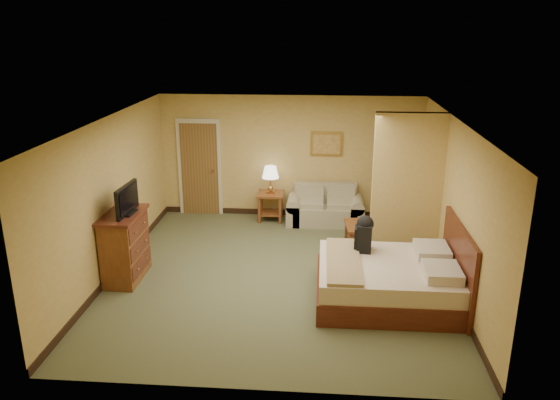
# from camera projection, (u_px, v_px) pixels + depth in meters

# --- Properties ---
(floor) EXTENTS (6.00, 6.00, 0.00)m
(floor) POSITION_uv_depth(u_px,v_px,m) (279.00, 275.00, 9.11)
(floor) COLOR #55593A
(floor) RESTS_ON ground
(ceiling) EXTENTS (6.00, 6.00, 0.00)m
(ceiling) POSITION_uv_depth(u_px,v_px,m) (279.00, 120.00, 8.30)
(ceiling) COLOR white
(ceiling) RESTS_ON back_wall
(back_wall) EXTENTS (5.50, 0.02, 2.60)m
(back_wall) POSITION_uv_depth(u_px,v_px,m) (290.00, 157.00, 11.55)
(back_wall) COLOR tan
(back_wall) RESTS_ON floor
(left_wall) EXTENTS (0.02, 6.00, 2.60)m
(left_wall) POSITION_uv_depth(u_px,v_px,m) (111.00, 197.00, 8.91)
(left_wall) COLOR tan
(left_wall) RESTS_ON floor
(right_wall) EXTENTS (0.02, 6.00, 2.60)m
(right_wall) POSITION_uv_depth(u_px,v_px,m) (454.00, 206.00, 8.50)
(right_wall) COLOR tan
(right_wall) RESTS_ON floor
(partition) EXTENTS (1.20, 0.15, 2.60)m
(partition) POSITION_uv_depth(u_px,v_px,m) (407.00, 188.00, 9.42)
(partition) COLOR tan
(partition) RESTS_ON floor
(door) EXTENTS (0.94, 0.16, 2.10)m
(door) POSITION_uv_depth(u_px,v_px,m) (200.00, 168.00, 11.74)
(door) COLOR beige
(door) RESTS_ON floor
(baseboard) EXTENTS (5.50, 0.02, 0.12)m
(baseboard) POSITION_uv_depth(u_px,v_px,m) (290.00, 212.00, 11.92)
(baseboard) COLOR black
(baseboard) RESTS_ON floor
(loveseat) EXTENTS (1.59, 0.74, 0.81)m
(loveseat) POSITION_uv_depth(u_px,v_px,m) (325.00, 211.00, 11.40)
(loveseat) COLOR tan
(loveseat) RESTS_ON floor
(side_table) EXTENTS (0.54, 0.54, 0.60)m
(side_table) POSITION_uv_depth(u_px,v_px,m) (271.00, 202.00, 11.53)
(side_table) COLOR brown
(side_table) RESTS_ON floor
(table_lamp) EXTENTS (0.35, 0.35, 0.58)m
(table_lamp) POSITION_uv_depth(u_px,v_px,m) (270.00, 173.00, 11.32)
(table_lamp) COLOR #B57D42
(table_lamp) RESTS_ON side_table
(coffee_table) EXTENTS (0.81, 0.81, 0.48)m
(coffee_table) POSITION_uv_depth(u_px,v_px,m) (366.00, 232.00, 10.06)
(coffee_table) COLOR brown
(coffee_table) RESTS_ON floor
(wall_picture) EXTENTS (0.67, 0.04, 0.52)m
(wall_picture) POSITION_uv_depth(u_px,v_px,m) (327.00, 144.00, 11.37)
(wall_picture) COLOR #B78E3F
(wall_picture) RESTS_ON back_wall
(dresser) EXTENTS (0.56, 1.06, 1.13)m
(dresser) POSITION_uv_depth(u_px,v_px,m) (125.00, 246.00, 8.83)
(dresser) COLOR brown
(dresser) RESTS_ON floor
(tv) EXTENTS (0.21, 0.78, 0.47)m
(tv) POSITION_uv_depth(u_px,v_px,m) (127.00, 200.00, 8.58)
(tv) COLOR black
(tv) RESTS_ON dresser
(bed) EXTENTS (2.22, 1.88, 1.22)m
(bed) POSITION_uv_depth(u_px,v_px,m) (395.00, 280.00, 8.20)
(bed) COLOR #4B1B11
(bed) RESTS_ON floor
(backpack) EXTENTS (0.27, 0.35, 0.58)m
(backpack) POSITION_uv_depth(u_px,v_px,m) (365.00, 232.00, 8.50)
(backpack) COLOR black
(backpack) RESTS_ON bed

